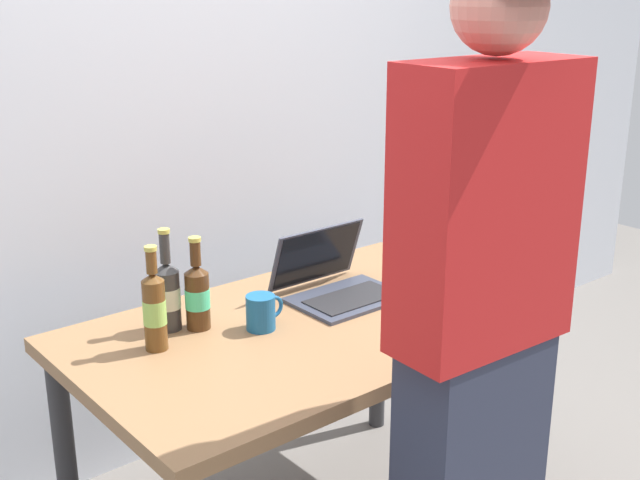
% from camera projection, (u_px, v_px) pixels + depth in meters
% --- Properties ---
extents(desk, '(1.41, 0.86, 0.75)m').
position_uv_depth(desk, '(310.00, 349.00, 2.45)').
color(desk, olive).
rests_on(desk, ground).
extents(laptop, '(0.35, 0.32, 0.21)m').
position_uv_depth(laptop, '(337.00, 282.00, 2.61)').
color(laptop, '#383D4C').
rests_on(laptop, desk).
extents(beer_bottle_brown, '(0.06, 0.06, 0.30)m').
position_uv_depth(beer_bottle_brown, '(154.00, 309.00, 2.21)').
color(beer_bottle_brown, brown).
rests_on(beer_bottle_brown, desk).
extents(beer_bottle_dark, '(0.07, 0.07, 0.28)m').
position_uv_depth(beer_bottle_dark, '(197.00, 294.00, 2.35)').
color(beer_bottle_dark, '#472B14').
rests_on(beer_bottle_dark, desk).
extents(beer_bottle_amber, '(0.07, 0.07, 0.31)m').
position_uv_depth(beer_bottle_amber, '(167.00, 293.00, 2.34)').
color(beer_bottle_amber, '#333333').
rests_on(beer_bottle_amber, desk).
extents(person_figure, '(0.45, 0.28, 1.81)m').
position_uv_depth(person_figure, '(478.00, 336.00, 1.90)').
color(person_figure, '#2D3347').
rests_on(person_figure, ground).
extents(coffee_mug, '(0.12, 0.09, 0.10)m').
position_uv_depth(coffee_mug, '(262.00, 312.00, 2.36)').
color(coffee_mug, '#19598C').
rests_on(coffee_mug, desk).
extents(back_wall, '(6.00, 0.10, 2.60)m').
position_uv_depth(back_wall, '(167.00, 109.00, 2.84)').
color(back_wall, silver).
rests_on(back_wall, ground).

